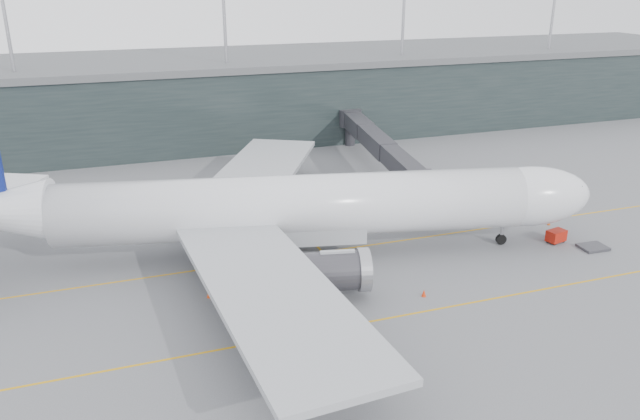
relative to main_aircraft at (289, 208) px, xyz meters
name	(u,v)px	position (x,y,z in m)	size (l,w,h in m)	color
ground	(271,245)	(-1.27, 3.47, -5.74)	(320.00, 320.00, 0.00)	#57575B
taxiline_a	(280,258)	(-1.27, -0.53, -5.73)	(160.00, 0.25, 0.02)	#C68D12
taxiline_b	(329,329)	(-1.27, -16.53, -5.73)	(160.00, 0.25, 0.02)	#C68D12
taxiline_lead_main	(269,189)	(3.73, 23.47, -5.73)	(0.25, 60.00, 0.02)	#C68D12
terminal	(193,96)	(-1.27, 61.47, 1.88)	(240.00, 36.00, 29.00)	black
main_aircraft	(289,208)	(0.00, 0.00, 0.00)	(72.41, 66.99, 20.44)	silver
jet_bridge	(368,140)	(21.42, 27.55, -0.72)	(9.86, 44.05, 6.70)	#27262B
gse_cart	(556,236)	(31.03, -7.04, -4.88)	(2.51, 1.90, 1.53)	#9E170B
baggage_dolly	(593,247)	(33.95, -10.01, -5.55)	(3.06, 2.45, 0.31)	#323236
uld_a	(222,214)	(-5.33, 12.85, -4.79)	(2.41, 2.18, 1.80)	#38373C
uld_b	(235,208)	(-3.09, 14.97, -4.88)	(1.79, 1.43, 1.63)	#38373C
uld_c	(240,208)	(-2.55, 14.64, -4.87)	(2.23, 2.04, 1.65)	#38373C
cone_nose	(549,222)	(33.92, -2.16, -5.42)	(0.40, 0.40, 0.64)	#D74D0B
cone_wing_stbd	(424,293)	(9.75, -13.84, -5.37)	(0.47, 0.47, 0.74)	red
cone_wing_port	(299,206)	(5.55, 13.99, -5.40)	(0.43, 0.43, 0.68)	#F14A0D
cone_tail	(209,294)	(-10.46, -7.03, -5.37)	(0.46, 0.46, 0.73)	#E8420C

